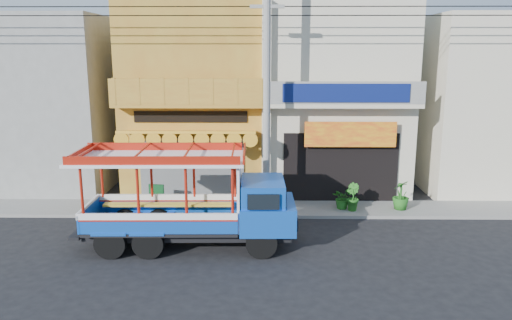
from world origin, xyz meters
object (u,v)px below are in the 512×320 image
(utility_pole, at_px, (271,82))
(potted_plant_b, at_px, (352,197))
(potted_plant_c, at_px, (401,195))
(green_sign, at_px, (157,198))
(potted_plant_a, at_px, (342,198))
(songthaew_truck, at_px, (204,201))

(utility_pole, xyz_separation_m, potted_plant_b, (3.14, 0.40, -4.39))
(utility_pole, bearing_deg, potted_plant_c, 6.28)
(potted_plant_c, bearing_deg, green_sign, -48.96)
(potted_plant_b, bearing_deg, utility_pole, 81.96)
(green_sign, distance_m, potted_plant_b, 7.56)
(utility_pole, distance_m, green_sign, 6.35)
(potted_plant_a, bearing_deg, potted_plant_c, -59.47)
(green_sign, relative_size, potted_plant_b, 0.89)
(songthaew_truck, bearing_deg, potted_plant_b, 33.09)
(songthaew_truck, height_order, green_sign, songthaew_truck)
(songthaew_truck, bearing_deg, utility_pole, 54.88)
(utility_pole, distance_m, songthaew_truck, 5.10)
(potted_plant_a, bearing_deg, utility_pole, 134.73)
(utility_pole, height_order, potted_plant_c, utility_pole)
(green_sign, bearing_deg, utility_pole, -8.42)
(green_sign, xyz_separation_m, potted_plant_c, (9.45, -0.10, 0.18))
(songthaew_truck, relative_size, potted_plant_a, 7.84)
(songthaew_truck, bearing_deg, potted_plant_a, 36.55)
(potted_plant_c, bearing_deg, utility_pole, -42.08)
(utility_pole, relative_size, potted_plant_c, 24.83)
(utility_pole, bearing_deg, green_sign, 171.58)
(potted_plant_b, relative_size, potted_plant_c, 0.93)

